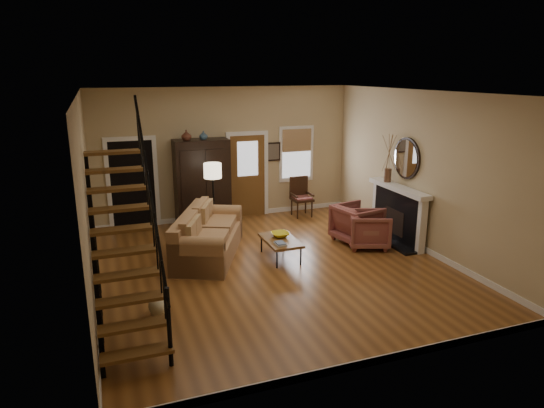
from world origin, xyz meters
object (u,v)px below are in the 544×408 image
object	(u,v)px
sofa	(209,235)
armchair_left	(369,229)
floor_lamp	(214,201)
coffee_table	(280,249)
armchair_right	(357,223)
side_chair	(302,197)
armoire	(202,183)

from	to	relation	value
sofa	armchair_left	world-z (taller)	sofa
armchair_left	floor_lamp	xyz separation A→B (m)	(-2.97, 1.71, 0.47)
coffee_table	floor_lamp	world-z (taller)	floor_lamp
coffee_table	floor_lamp	distance (m)	2.05
armchair_right	side_chair	size ratio (longest dim) A/B	0.90
sofa	side_chair	distance (m)	3.49
armchair_left	armchair_right	xyz separation A→B (m)	(-0.06, 0.39, 0.03)
sofa	side_chair	world-z (taller)	side_chair
armoire	armchair_left	distance (m)	4.14
armoire	side_chair	size ratio (longest dim) A/B	2.06
armchair_right	side_chair	distance (m)	2.23
armchair_left	coffee_table	bearing A→B (deg)	109.96
armchair_left	sofa	bearing A→B (deg)	99.61
coffee_table	side_chair	distance (m)	3.03
sofa	side_chair	xyz separation A→B (m)	(2.90, 1.95, 0.06)
armoire	side_chair	bearing A→B (deg)	-4.48
armoire	armchair_right	bearing A→B (deg)	-39.35
sofa	floor_lamp	xyz separation A→B (m)	(0.37, 1.07, 0.41)
armoire	coffee_table	bearing A→B (deg)	-70.62
armoire	coffee_table	distance (m)	3.06
coffee_table	sofa	bearing A→B (deg)	154.84
coffee_table	floor_lamp	xyz separation A→B (m)	(-0.95, 1.70, 0.65)
armchair_left	armchair_right	world-z (taller)	armchair_right
armchair_right	coffee_table	bearing A→B (deg)	89.12
armoire	floor_lamp	xyz separation A→B (m)	(0.02, -1.07, -0.19)
armchair_left	side_chair	xyz separation A→B (m)	(-0.44, 2.59, 0.12)
armchair_right	side_chair	world-z (taller)	side_chair
armoire	armchair_left	size ratio (longest dim) A/B	2.46
armoire	armchair_left	world-z (taller)	armoire
sofa	armchair_left	distance (m)	3.40
armchair_left	floor_lamp	world-z (taller)	floor_lamp
armoire	armchair_right	xyz separation A→B (m)	(2.93, -2.40, -0.63)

